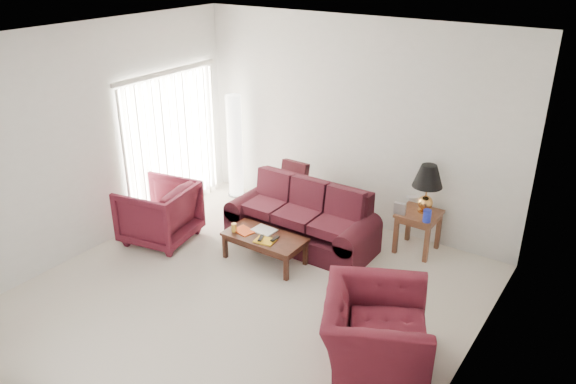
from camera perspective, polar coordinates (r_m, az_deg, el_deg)
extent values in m
plane|color=beige|center=(6.85, -4.05, -10.48)|extent=(5.00, 5.00, 0.00)
cube|color=silver|center=(8.70, -11.66, 4.86)|extent=(0.10, 2.00, 2.16)
cube|color=black|center=(8.38, 0.66, 1.71)|extent=(0.42, 0.21, 0.44)
cube|color=#AEAEB2|center=(7.56, 11.29, -1.66)|extent=(0.16, 0.07, 0.15)
cylinder|color=navy|center=(7.42, 13.95, -2.36)|extent=(0.13, 0.13, 0.17)
cube|color=white|center=(7.89, 12.54, -0.55)|extent=(0.21, 0.22, 0.06)
imported|color=#48101C|center=(8.03, -12.96, -2.07)|extent=(1.08, 1.06, 0.85)
imported|color=#48101B|center=(5.75, 8.87, -13.80)|extent=(1.41, 1.49, 0.76)
cube|color=#C73F13|center=(7.45, -4.52, -3.95)|extent=(0.31, 0.26, 0.02)
cube|color=white|center=(7.45, -2.45, -3.90)|extent=(0.32, 0.25, 0.02)
cube|color=gold|center=(7.20, -2.36, -4.96)|extent=(0.28, 0.22, 0.01)
cube|color=black|center=(7.23, -2.78, -4.69)|extent=(0.10, 0.16, 0.02)
cube|color=black|center=(7.21, -1.34, -4.76)|extent=(0.05, 0.15, 0.02)
cylinder|color=yellow|center=(7.44, -5.51, -3.61)|extent=(0.08, 0.08, 0.12)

